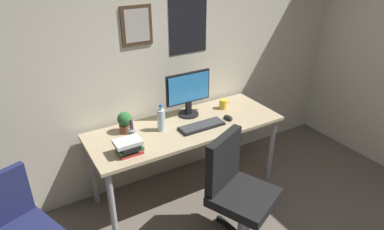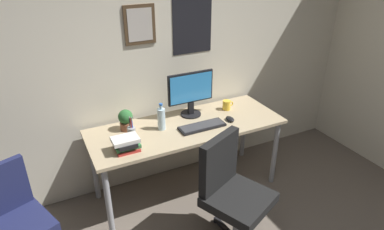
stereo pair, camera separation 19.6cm
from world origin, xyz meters
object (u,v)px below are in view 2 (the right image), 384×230
object	(u,v)px
office_chair	(231,189)
pen_cup	(132,132)
monitor	(191,92)
water_bottle	(161,119)
potted_plant	(126,119)
keyboard	(202,126)
computer_mouse	(230,119)
coffee_mug_near	(227,105)
book_stack_left	(126,144)
side_chair	(12,217)

from	to	relation	value
office_chair	pen_cup	distance (m)	0.97
monitor	pen_cup	size ratio (longest dim) A/B	2.30
water_bottle	potted_plant	xyz separation A→B (m)	(-0.29, 0.13, -0.00)
office_chair	monitor	bearing A→B (deg)	83.73
keyboard	computer_mouse	world-z (taller)	computer_mouse
coffee_mug_near	pen_cup	xyz separation A→B (m)	(-1.03, -0.11, 0.01)
water_bottle	coffee_mug_near	bearing A→B (deg)	6.93
computer_mouse	pen_cup	bearing A→B (deg)	172.95
book_stack_left	water_bottle	bearing A→B (deg)	28.27
keyboard	pen_cup	xyz separation A→B (m)	(-0.63, 0.12, 0.04)
pen_cup	monitor	bearing A→B (deg)	14.36
office_chair	coffee_mug_near	world-z (taller)	office_chair
pen_cup	book_stack_left	bearing A→B (deg)	-118.20
monitor	computer_mouse	bearing A→B (deg)	-45.30
computer_mouse	water_bottle	distance (m)	0.66
office_chair	monitor	size ratio (longest dim) A/B	2.07
side_chair	computer_mouse	world-z (taller)	side_chair
side_chair	pen_cup	world-z (taller)	pen_cup
book_stack_left	potted_plant	bearing A→B (deg)	74.07
monitor	water_bottle	world-z (taller)	monitor
pen_cup	book_stack_left	xyz separation A→B (m)	(-0.10, -0.19, 0.01)
keyboard	potted_plant	world-z (taller)	potted_plant
monitor	potted_plant	distance (m)	0.66
keyboard	water_bottle	size ratio (longest dim) A/B	1.70
monitor	computer_mouse	xyz separation A→B (m)	(0.28, -0.28, -0.22)
keyboard	computer_mouse	distance (m)	0.30
monitor	water_bottle	bearing A→B (deg)	-158.26
keyboard	pen_cup	world-z (taller)	pen_cup
monitor	potted_plant	world-z (taller)	monitor
side_chair	monitor	xyz separation A→B (m)	(1.65, 0.46, 0.48)
monitor	office_chair	bearing A→B (deg)	-96.27
water_bottle	potted_plant	size ratio (longest dim) A/B	1.29
coffee_mug_near	potted_plant	world-z (taller)	potted_plant
side_chair	pen_cup	bearing A→B (deg)	16.38
potted_plant	book_stack_left	distance (m)	0.36
monitor	computer_mouse	world-z (taller)	monitor
keyboard	water_bottle	distance (m)	0.38
office_chair	pen_cup	xyz separation A→B (m)	(-0.55, 0.75, 0.27)
side_chair	computer_mouse	bearing A→B (deg)	5.31
office_chair	keyboard	bearing A→B (deg)	82.97
office_chair	side_chair	distance (m)	1.61
keyboard	monitor	bearing A→B (deg)	85.44
monitor	book_stack_left	xyz separation A→B (m)	(-0.75, -0.35, -0.18)
monitor	coffee_mug_near	bearing A→B (deg)	-8.16
water_bottle	book_stack_left	distance (m)	0.44
keyboard	potted_plant	distance (m)	0.69
book_stack_left	office_chair	bearing A→B (deg)	-41.04
keyboard	coffee_mug_near	bearing A→B (deg)	29.60
monitor	pen_cup	xyz separation A→B (m)	(-0.65, -0.17, -0.19)
office_chair	pen_cup	world-z (taller)	office_chair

